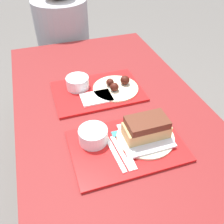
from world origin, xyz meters
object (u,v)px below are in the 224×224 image
at_px(tray_near, 127,146).
at_px(person_seated_across, 63,32).
at_px(wings_plate_far, 116,86).
at_px(brisket_sandwich_plate, 146,131).
at_px(tray_far, 98,91).
at_px(bowl_coleslaw_near, 93,135).
at_px(bowl_coleslaw_far, 78,82).

xyz_separation_m(tray_near, person_seated_across, (-0.04, 1.18, -0.02)).
bearing_deg(person_seated_across, wings_plate_far, -81.66).
bearing_deg(brisket_sandwich_plate, tray_far, 103.79).
height_order(tray_near, wings_plate_far, wings_plate_far).
bearing_deg(person_seated_across, tray_near, -88.00).
bearing_deg(wings_plate_far, brisket_sandwich_plate, -90.27).
height_order(brisket_sandwich_plate, person_seated_across, person_seated_across).
bearing_deg(person_seated_across, bowl_coleslaw_near, -93.58).
bearing_deg(wings_plate_far, bowl_coleslaw_far, 159.33).
bearing_deg(tray_near, bowl_coleslaw_far, 102.40).
relative_size(bowl_coleslaw_far, wings_plate_far, 0.50).
xyz_separation_m(brisket_sandwich_plate, bowl_coleslaw_far, (-0.17, 0.41, -0.01)).
bearing_deg(bowl_coleslaw_near, person_seated_across, 86.42).
distance_m(tray_far, brisket_sandwich_plate, 0.37).
distance_m(brisket_sandwich_plate, person_seated_across, 1.18).
height_order(tray_far, wings_plate_far, wings_plate_far).
xyz_separation_m(tray_near, brisket_sandwich_plate, (0.08, 0.01, 0.04)).
distance_m(bowl_coleslaw_near, person_seated_across, 1.13).
bearing_deg(bowl_coleslaw_near, wings_plate_far, 57.04).
xyz_separation_m(brisket_sandwich_plate, person_seated_across, (-0.12, 1.17, -0.07)).
height_order(brisket_sandwich_plate, wings_plate_far, brisket_sandwich_plate).
bearing_deg(tray_near, bowl_coleslaw_near, 152.58).
xyz_separation_m(bowl_coleslaw_near, person_seated_across, (0.07, 1.12, -0.06)).
distance_m(tray_far, wings_plate_far, 0.09).
height_order(tray_near, bowl_coleslaw_near, bowl_coleslaw_near).
distance_m(bowl_coleslaw_near, wings_plate_far, 0.35).
height_order(bowl_coleslaw_near, person_seated_across, person_seated_across).
bearing_deg(bowl_coleslaw_far, bowl_coleslaw_near, -93.11).
xyz_separation_m(wings_plate_far, person_seated_across, (-0.12, 0.83, -0.04)).
xyz_separation_m(tray_near, wings_plate_far, (0.08, 0.35, 0.02)).
bearing_deg(tray_near, brisket_sandwich_plate, 8.69).
relative_size(tray_near, tray_far, 1.00).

